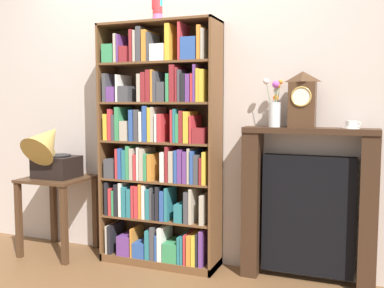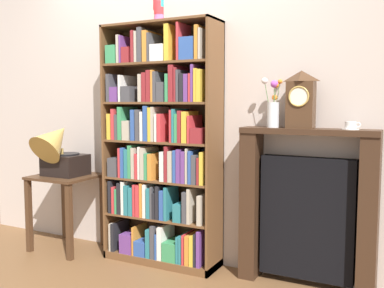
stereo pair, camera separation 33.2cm
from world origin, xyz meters
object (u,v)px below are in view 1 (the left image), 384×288
object	(u,v)px
fireplace_mantel	(308,207)
mantel_clock	(302,99)
flower_vase	(275,108)
side_table_left	(58,196)
bookshelf	(159,153)
gramophone	(51,151)
cup_stack	(157,6)
teacup_with_saucer	(351,125)

from	to	relation	value
fireplace_mantel	mantel_clock	xyz separation A→B (m)	(-0.05, -0.02, 0.76)
fireplace_mantel	flower_vase	distance (m)	0.74
side_table_left	flower_vase	size ratio (longest dim) A/B	1.87
side_table_left	fireplace_mantel	bearing A→B (deg)	4.53
mantel_clock	flower_vase	world-z (taller)	mantel_clock
bookshelf	side_table_left	bearing A→B (deg)	-174.47
gramophone	cup_stack	bearing A→B (deg)	8.36
gramophone	flower_vase	bearing A→B (deg)	6.92
flower_vase	mantel_clock	bearing A→B (deg)	-1.08
side_table_left	gramophone	size ratio (longest dim) A/B	1.23
fireplace_mantel	mantel_clock	distance (m)	0.76
side_table_left	fireplace_mantel	world-z (taller)	fireplace_mantel
cup_stack	gramophone	bearing A→B (deg)	-171.64
bookshelf	mantel_clock	size ratio (longest dim) A/B	4.85
bookshelf	teacup_with_saucer	size ratio (longest dim) A/B	15.99
teacup_with_saucer	side_table_left	bearing A→B (deg)	-176.38
bookshelf	gramophone	size ratio (longest dim) A/B	3.57
cup_stack	gramophone	distance (m)	1.46
bookshelf	mantel_clock	distance (m)	1.16
mantel_clock	flower_vase	size ratio (longest dim) A/B	1.12
flower_vase	teacup_with_saucer	bearing A→B (deg)	-0.13
side_table_left	mantel_clock	bearing A→B (deg)	4.14
side_table_left	bookshelf	bearing A→B (deg)	5.53
flower_vase	bookshelf	bearing A→B (deg)	-176.16
bookshelf	fireplace_mantel	size ratio (longest dim) A/B	1.71
mantel_clock	gramophone	bearing A→B (deg)	-173.85
fireplace_mantel	mantel_clock	size ratio (longest dim) A/B	2.84
fireplace_mantel	teacup_with_saucer	xyz separation A→B (m)	(0.27, -0.02, 0.59)
cup_stack	fireplace_mantel	bearing A→B (deg)	4.95
bookshelf	flower_vase	xyz separation A→B (m)	(0.89, 0.06, 0.36)
bookshelf	side_table_left	distance (m)	1.00
side_table_left	mantel_clock	world-z (taller)	mantel_clock
bookshelf	gramophone	xyz separation A→B (m)	(-0.91, -0.16, -0.01)
side_table_left	gramophone	distance (m)	0.40
side_table_left	gramophone	bearing A→B (deg)	-90.00
bookshelf	side_table_left	size ratio (longest dim) A/B	2.90
fireplace_mantel	flower_vase	size ratio (longest dim) A/B	3.19
gramophone	mantel_clock	xyz separation A→B (m)	(2.00, 0.22, 0.42)
gramophone	bookshelf	bearing A→B (deg)	9.89
cup_stack	side_table_left	size ratio (longest dim) A/B	0.35
gramophone	side_table_left	bearing A→B (deg)	90.00
side_table_left	cup_stack	bearing A→B (deg)	4.01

